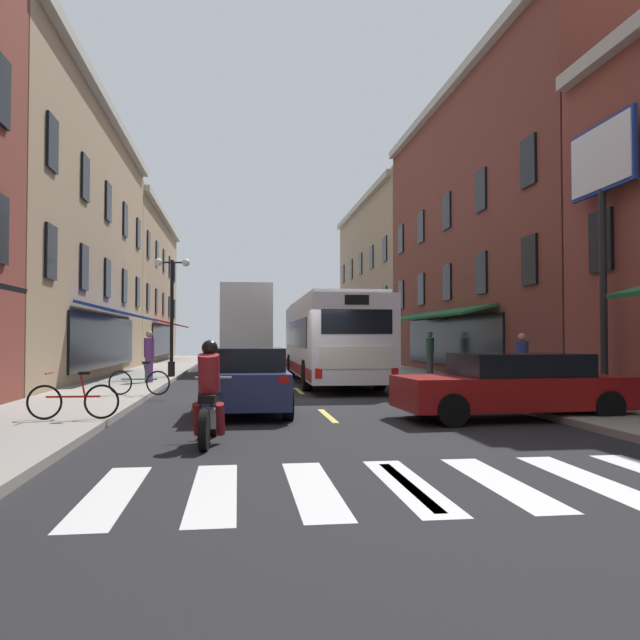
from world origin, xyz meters
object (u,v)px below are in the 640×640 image
object	(u,v)px
motorcycle_rider	(210,399)
bicycle_mid	(139,382)
sedan_near	(245,354)
box_truck	(245,329)
street_lamp_twin	(172,311)
sedan_mid	(246,380)
bicycle_near	(73,400)
transit_bus	(330,339)
billboard_sign	(602,189)
pedestrian_far	(430,352)
pedestrian_near	(149,355)
sedan_far	(513,385)
pedestrian_mid	(522,362)

from	to	relation	value
motorcycle_rider	bicycle_mid	world-z (taller)	motorcycle_rider
sedan_near	box_truck	bearing A→B (deg)	-90.81
box_truck	street_lamp_twin	world-z (taller)	street_lamp_twin
sedan_mid	bicycle_mid	size ratio (longest dim) A/B	2.54
bicycle_near	motorcycle_rider	bearing A→B (deg)	-40.47
transit_bus	bicycle_mid	world-z (taller)	transit_bus
sedan_near	transit_bus	bearing A→B (deg)	-80.84
billboard_sign	sedan_mid	size ratio (longest dim) A/B	1.61
sedan_mid	pedestrian_far	size ratio (longest dim) A/B	2.34
transit_bus	box_truck	xyz separation A→B (m)	(-3.04, 9.00, 0.50)
transit_bus	pedestrian_near	world-z (taller)	transit_bus
bicycle_mid	pedestrian_far	world-z (taller)	pedestrian_far
sedan_far	pedestrian_mid	distance (m)	5.19
transit_bus	street_lamp_twin	xyz separation A→B (m)	(-6.08, 2.77, 1.16)
motorcycle_rider	street_lamp_twin	size ratio (longest dim) A/B	0.43
bicycle_mid	sedan_far	bearing A→B (deg)	-31.67
box_truck	pedestrian_far	world-z (taller)	box_truck
box_truck	sedan_near	bearing A→B (deg)	89.19
bicycle_mid	pedestrian_near	xyz separation A→B (m)	(-0.44, 5.10, 0.61)
motorcycle_rider	bicycle_mid	bearing A→B (deg)	106.68
sedan_far	motorcycle_rider	bearing A→B (deg)	-160.00
pedestrian_near	street_lamp_twin	xyz separation A→B (m)	(0.44, 3.27, 1.70)
billboard_sign	sedan_near	xyz separation A→B (m)	(-8.50, 26.86, -4.71)
transit_bus	motorcycle_rider	bearing A→B (deg)	-106.54
box_truck	pedestrian_near	distance (m)	10.18
pedestrian_mid	pedestrian_far	bearing A→B (deg)	-91.76
sedan_mid	bicycle_near	distance (m)	3.76
transit_bus	pedestrian_far	size ratio (longest dim) A/B	6.25
box_truck	bicycle_near	size ratio (longest dim) A/B	4.70
bicycle_near	pedestrian_far	distance (m)	18.46
motorcycle_rider	pedestrian_mid	bearing A→B (deg)	38.66
pedestrian_near	pedestrian_far	bearing A→B (deg)	-168.70
motorcycle_rider	sedan_near	bearing A→B (deg)	88.26
sedan_far	bicycle_mid	world-z (taller)	sedan_far
sedan_near	pedestrian_mid	xyz separation A→B (m)	(7.59, -24.25, 0.33)
pedestrian_mid	pedestrian_far	xyz separation A→B (m)	(0.35, 9.82, 0.08)
motorcycle_rider	pedestrian_mid	distance (m)	10.94
bicycle_near	pedestrian_mid	xyz separation A→B (m)	(11.20, 4.56, 0.51)
sedan_near	pedestrian_mid	world-z (taller)	pedestrian_mid
sedan_far	bicycle_near	size ratio (longest dim) A/B	2.81
box_truck	pedestrian_mid	bearing A→B (deg)	-63.03
sedan_near	pedestrian_near	world-z (taller)	pedestrian_near
box_truck	transit_bus	bearing A→B (deg)	-71.32
billboard_sign	sedan_near	bearing A→B (deg)	107.56
box_truck	street_lamp_twin	bearing A→B (deg)	-115.97
box_truck	pedestrian_near	world-z (taller)	box_truck
transit_bus	street_lamp_twin	world-z (taller)	street_lamp_twin
billboard_sign	sedan_mid	world-z (taller)	billboard_sign
transit_bus	bicycle_mid	distance (m)	8.34
billboard_sign	sedan_near	world-z (taller)	billboard_sign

